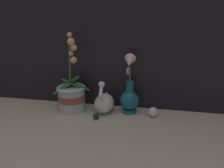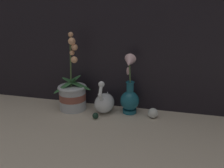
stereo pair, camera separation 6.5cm
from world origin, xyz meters
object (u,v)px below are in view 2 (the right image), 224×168
object	(u,v)px
orchid_potted_plant	(73,94)
swan_figurine	(105,102)
glass_sphere	(153,113)
blue_vase	(130,95)

from	to	relation	value
orchid_potted_plant	swan_figurine	world-z (taller)	orchid_potted_plant
glass_sphere	blue_vase	bearing A→B (deg)	167.86
orchid_potted_plant	blue_vase	world-z (taller)	orchid_potted_plant
orchid_potted_plant	glass_sphere	distance (m)	0.47
orchid_potted_plant	swan_figurine	distance (m)	0.19
blue_vase	swan_figurine	bearing A→B (deg)	-173.99
swan_figurine	glass_sphere	xyz separation A→B (m)	(0.28, -0.01, -0.03)
blue_vase	glass_sphere	bearing A→B (deg)	-12.14
swan_figurine	glass_sphere	size ratio (longest dim) A/B	3.64
orchid_potted_plant	glass_sphere	xyz separation A→B (m)	(0.47, -0.00, -0.07)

